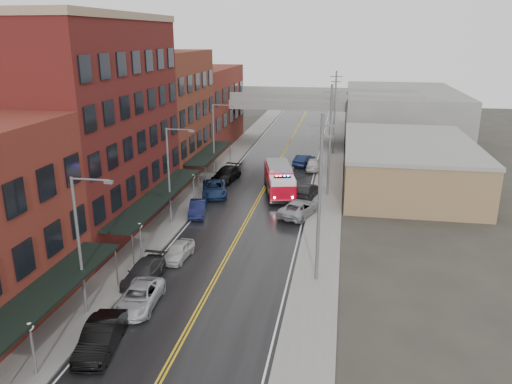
{
  "coord_description": "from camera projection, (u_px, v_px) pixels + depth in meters",
  "views": [
    {
      "loc": [
        8.55,
        -17.4,
        16.85
      ],
      "look_at": [
        0.93,
        25.66,
        3.0
      ],
      "focal_mm": 35.0,
      "sensor_mm": 36.0,
      "label": 1
    }
  ],
  "objects": [
    {
      "name": "parked_car_right_2",
      "position": [
        314.0,
        164.0,
        64.59
      ],
      "size": [
        1.98,
        4.71,
        1.59
      ],
      "primitive_type": "imported",
      "rotation": [
        0.0,
        0.0,
        3.16
      ],
      "color": "silver",
      "rests_on": "ground"
    },
    {
      "name": "parked_car_left_3",
      "position": [
        144.0,
        272.0,
        35.45
      ],
      "size": [
        2.08,
        4.87,
        1.4
      ],
      "primitive_type": "imported",
      "rotation": [
        0.0,
        0.0,
        -0.03
      ],
      "color": "#28292B",
      "rests_on": "ground"
    },
    {
      "name": "sidewalk_right",
      "position": [
        326.0,
        210.0,
        49.77
      ],
      "size": [
        3.0,
        160.0,
        0.15
      ],
      "primitive_type": "cube",
      "color": "slate",
      "rests_on": "ground"
    },
    {
      "name": "parked_car_right_0",
      "position": [
        299.0,
        208.0,
        48.29
      ],
      "size": [
        4.31,
        6.15,
        1.56
      ],
      "primitive_type": "imported",
      "rotation": [
        0.0,
        0.0,
        2.8
      ],
      "color": "#919498",
      "rests_on": "ground"
    },
    {
      "name": "parked_car_left_1",
      "position": [
        101.0,
        337.0,
        27.68
      ],
      "size": [
        2.39,
        5.12,
        1.62
      ],
      "primitive_type": "imported",
      "rotation": [
        0.0,
        0.0,
        0.14
      ],
      "color": "black",
      "rests_on": "ground"
    },
    {
      "name": "utility_pole_2",
      "position": [
        335.0,
        111.0,
        71.38
      ],
      "size": [
        1.8,
        0.24,
        12.0
      ],
      "color": "#59595B",
      "rests_on": "ground"
    },
    {
      "name": "utility_pole_1",
      "position": [
        330.0,
        139.0,
        52.6
      ],
      "size": [
        1.8,
        0.24,
        12.0
      ],
      "color": "#59595B",
      "rests_on": "ground"
    },
    {
      "name": "globe_lamp_2",
      "position": [
        193.0,
        182.0,
        51.37
      ],
      "size": [
        0.44,
        0.44,
        3.12
      ],
      "color": "#59595B",
      "rests_on": "ground"
    },
    {
      "name": "brick_building_b",
      "position": [
        92.0,
        128.0,
        43.93
      ],
      "size": [
        9.0,
        20.0,
        18.0
      ],
      "primitive_type": "cube",
      "color": "#551616",
      "rests_on": "ground"
    },
    {
      "name": "globe_lamp_0",
      "position": [
        31.0,
        337.0,
        25.09
      ],
      "size": [
        0.44,
        0.44,
        3.12
      ],
      "color": "#59595B",
      "rests_on": "ground"
    },
    {
      "name": "awning_1",
      "position": [
        159.0,
        196.0,
        44.78
      ],
      "size": [
        2.6,
        18.0,
        3.09
      ],
      "color": "black",
      "rests_on": "ground"
    },
    {
      "name": "right_far_block",
      "position": [
        401.0,
        114.0,
        84.36
      ],
      "size": [
        18.0,
        30.0,
        8.0
      ],
      "primitive_type": "cube",
      "color": "slate",
      "rests_on": "ground"
    },
    {
      "name": "globe_lamp_1",
      "position": [
        140.0,
        233.0,
        38.23
      ],
      "size": [
        0.44,
        0.44,
        3.12
      ],
      "color": "#59595B",
      "rests_on": "ground"
    },
    {
      "name": "parked_car_left_5",
      "position": [
        198.0,
        208.0,
        48.47
      ],
      "size": [
        2.3,
        4.52,
        1.42
      ],
      "primitive_type": "imported",
      "rotation": [
        0.0,
        0.0,
        0.19
      ],
      "color": "#0E1234",
      "rests_on": "ground"
    },
    {
      "name": "awning_0",
      "position": [
        33.0,
        303.0,
        26.94
      ],
      "size": [
        2.6,
        16.0,
        3.09
      ],
      "color": "black",
      "rests_on": "ground"
    },
    {
      "name": "street_lamp_0",
      "position": [
        82.0,
        238.0,
        29.88
      ],
      "size": [
        2.64,
        0.22,
        9.0
      ],
      "color": "#59595B",
      "rests_on": "ground"
    },
    {
      "name": "curb_left",
      "position": [
        201.0,
        203.0,
        51.92
      ],
      "size": [
        0.3,
        160.0,
        0.15
      ],
      "primitive_type": "cube",
      "color": "gray",
      "rests_on": "ground"
    },
    {
      "name": "utility_pole_0",
      "position": [
        320.0,
        197.0,
        33.83
      ],
      "size": [
        1.8,
        0.24,
        12.0
      ],
      "color": "#59595B",
      "rests_on": "ground"
    },
    {
      "name": "road",
      "position": [
        254.0,
        207.0,
        51.0
      ],
      "size": [
        11.0,
        160.0,
        0.02
      ],
      "primitive_type": "cube",
      "color": "black",
      "rests_on": "ground"
    },
    {
      "name": "overpass",
      "position": [
        290.0,
        106.0,
        79.24
      ],
      "size": [
        40.0,
        10.0,
        7.5
      ],
      "color": "slate",
      "rests_on": "ground"
    },
    {
      "name": "brick_building_c",
      "position": [
        162.0,
        115.0,
        60.81
      ],
      "size": [
        9.0,
        15.0,
        15.0
      ],
      "primitive_type": "cube",
      "color": "maroon",
      "rests_on": "ground"
    },
    {
      "name": "brick_building_far",
      "position": [
        202.0,
        107.0,
        77.69
      ],
      "size": [
        9.0,
        20.0,
        12.0
      ],
      "primitive_type": "cube",
      "color": "maroon",
      "rests_on": "ground"
    },
    {
      "name": "parked_car_left_7",
      "position": [
        226.0,
        174.0,
        59.78
      ],
      "size": [
        3.12,
        5.96,
        1.65
      ],
      "primitive_type": "imported",
      "rotation": [
        0.0,
        0.0,
        -0.15
      ],
      "color": "black",
      "rests_on": "ground"
    },
    {
      "name": "street_lamp_2",
      "position": [
        216.0,
        136.0,
        59.92
      ],
      "size": [
        2.64,
        0.22,
        9.0
      ],
      "color": "#59595B",
      "rests_on": "ground"
    },
    {
      "name": "parked_car_right_1",
      "position": [
        307.0,
        190.0,
        53.89
      ],
      "size": [
        3.17,
        5.59,
        1.53
      ],
      "primitive_type": "imported",
      "rotation": [
        0.0,
        0.0,
        2.93
      ],
      "color": "#28292B",
      "rests_on": "ground"
    },
    {
      "name": "curb_right",
      "position": [
        310.0,
        209.0,
        50.05
      ],
      "size": [
        0.3,
        160.0,
        0.15
      ],
      "primitive_type": "cube",
      "color": "gray",
      "rests_on": "ground"
    },
    {
      "name": "street_lamp_1",
      "position": [
        171.0,
        170.0,
        44.9
      ],
      "size": [
        2.64,
        0.22,
        9.0
      ],
      "color": "#59595B",
      "rests_on": "ground"
    },
    {
      "name": "fire_truck",
      "position": [
        279.0,
        179.0,
        54.5
      ],
      "size": [
        4.96,
        9.04,
        3.15
      ],
      "rotation": [
        0.0,
        0.0,
        0.23
      ],
      "color": "#B9081C",
      "rests_on": "ground"
    },
    {
      "name": "parked_car_right_3",
      "position": [
        304.0,
        160.0,
        66.89
      ],
      "size": [
        2.84,
        4.91,
        1.53
      ],
      "primitive_type": "imported",
      "rotation": [
        0.0,
        0.0,
        2.86
      ],
      "color": "#0E1733",
      "rests_on": "ground"
    },
    {
      "name": "awning_2",
      "position": [
        210.0,
        153.0,
        61.21
      ],
      "size": [
        2.6,
        13.0,
        3.09
      ],
      "color": "black",
      "rests_on": "ground"
    },
    {
      "name": "parked_car_left_2",
      "position": [
        139.0,
        297.0,
        32.15
      ],
      "size": [
        2.56,
        5.05,
        1.37
      ],
      "primitive_type": "imported",
      "rotation": [
        0.0,
        0.0,
        0.06
      ],
      "color": "#B0B2B8",
      "rests_on": "ground"
    },
    {
      "name": "sidewalk_left",
      "position": [
        186.0,
        202.0,
        52.2
      ],
      "size": [
        3.0,
        160.0,
        0.15
      ],
      "primitive_type": "cube",
      "color": "slate",
      "rests_on": "ground"
    },
    {
      "name": "tan_building",
      "position": [
        407.0,
        166.0,
        56.98
      ],
      "size": [
        14.0,
        22.0,
        5.0
      ],
      "primitive_type": "cube",
      "color": "#896A49",
      "rests_on": "ground"
    },
    {
      "name": "parked_car_left_4",
      "position": [
        178.0,
        251.0,
        39.02
      ],
      "size": [
        1.88,
        4.03,
        1.34
      ],
      "primitive_type": "imported",
      "rotation": [
        0.0,
        0.0,
        -0.08
      ],
      "color": "#BCBCBC",
      "rests_on": "ground"
    },
    {
      "name": "parked_car_left_6",
      "position": [
        214.0,
        188.0,
        54.46
      ],
      "size": [
        3.99,
        6.15,
        1.58
      ],
      "primitive_type": "imported",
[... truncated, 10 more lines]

